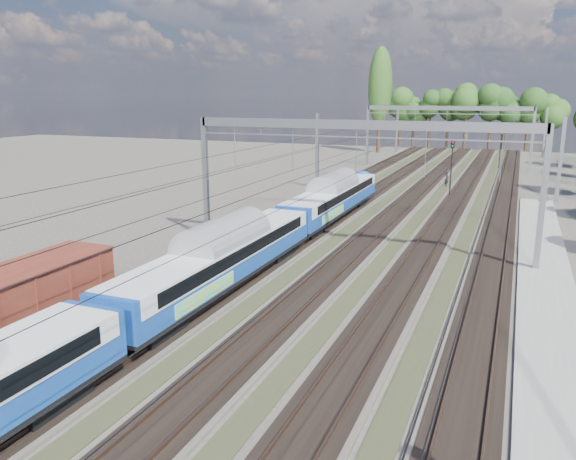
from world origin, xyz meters
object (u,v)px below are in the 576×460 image
at_px(signal_near, 452,162).
at_px(worker, 447,179).
at_px(signal_far, 501,144).
at_px(emu_train, 220,252).

bearing_deg(signal_near, worker, 115.99).
distance_m(worker, signal_far, 20.82).
bearing_deg(signal_far, worker, -118.75).
xyz_separation_m(emu_train, worker, (6.85, 42.36, -1.45)).
bearing_deg(worker, signal_near, -158.46).
relative_size(signal_near, signal_far, 1.06).
bearing_deg(worker, emu_train, -177.07).
bearing_deg(signal_far, signal_near, -112.81).
xyz_separation_m(worker, signal_far, (5.05, 20.03, 2.59)).
bearing_deg(emu_train, worker, 80.81).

